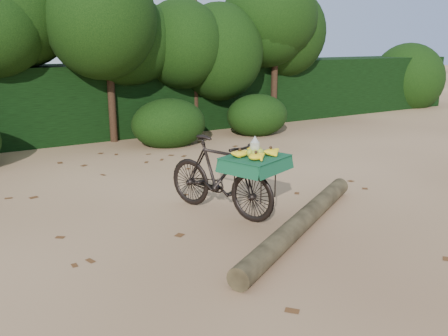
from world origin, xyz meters
TOP-DOWN VIEW (x-y plane):
  - ground at (0.00, 0.00)m, footprint 80.00×80.00m
  - vendor_bicycle at (0.25, -0.27)m, footprint 1.27×1.96m
  - fallen_log at (0.81, -1.36)m, footprint 3.19×2.00m
  - hedge_backdrop at (0.00, 6.30)m, footprint 26.00×1.80m
  - tree_row at (-0.65, 5.50)m, footprint 14.50×2.00m
  - bush_clumps at (0.50, 4.30)m, footprint 8.80×1.70m
  - leaf_litter at (0.00, 0.65)m, footprint 7.00×7.30m

SIDE VIEW (x-z plane):
  - ground at x=0.00m, z-range 0.00..0.00m
  - leaf_litter at x=0.00m, z-range 0.00..0.01m
  - fallen_log at x=0.81m, z-range 0.00..0.26m
  - bush_clumps at x=0.50m, z-range 0.00..0.90m
  - vendor_bicycle at x=0.25m, z-range 0.01..1.12m
  - hedge_backdrop at x=0.00m, z-range 0.00..1.80m
  - tree_row at x=-0.65m, z-range 0.00..4.00m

